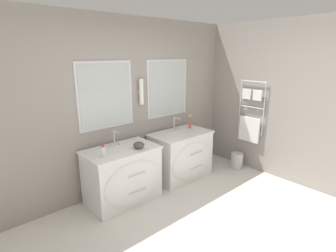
{
  "coord_description": "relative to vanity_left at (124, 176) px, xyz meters",
  "views": [
    {
      "loc": [
        -2.01,
        -1.46,
        2.07
      ],
      "look_at": [
        0.44,
        1.31,
        1.04
      ],
      "focal_mm": 28.0,
      "sensor_mm": 36.0,
      "label": 1
    }
  ],
  "objects": [
    {
      "name": "flower_vase",
      "position": [
        1.47,
        0.13,
        0.49
      ],
      "size": [
        0.04,
        0.04,
        0.25
      ],
      "color": "#CC4C51",
      "rests_on": "vanity_right"
    },
    {
      "name": "toiletry_bottle",
      "position": [
        -0.32,
        -0.06,
        0.47
      ],
      "size": [
        0.06,
        0.06,
        0.16
      ],
      "color": "silver",
      "rests_on": "vanity_left"
    },
    {
      "name": "faucet_left",
      "position": [
        0.0,
        0.19,
        0.51
      ],
      "size": [
        0.17,
        0.15,
        0.24
      ],
      "color": "silver",
      "rests_on": "vanity_left"
    },
    {
      "name": "amenity_bowl",
      "position": [
        0.2,
        -0.11,
        0.44
      ],
      "size": [
        0.16,
        0.16,
        0.09
      ],
      "color": "#4C4742",
      "rests_on": "vanity_left"
    },
    {
      "name": "vanity_right",
      "position": [
        1.16,
        0.0,
        0.0
      ],
      "size": [
        1.02,
        0.69,
        0.79
      ],
      "color": "white",
      "rests_on": "ground_plane"
    },
    {
      "name": "faucet_right",
      "position": [
        1.16,
        0.19,
        0.51
      ],
      "size": [
        0.17,
        0.15,
        0.24
      ],
      "color": "silver",
      "rests_on": "vanity_right"
    },
    {
      "name": "ground_plane",
      "position": [
        0.24,
        -1.49,
        -0.4
      ],
      "size": [
        16.0,
        16.0,
        0.0
      ],
      "primitive_type": "plane",
      "color": "silver"
    },
    {
      "name": "wall_right",
      "position": [
        2.42,
        -0.65,
        0.89
      ],
      "size": [
        0.13,
        3.81,
        2.6
      ],
      "color": "gray",
      "rests_on": "ground_plane"
    },
    {
      "name": "vanity_left",
      "position": [
        0.0,
        0.0,
        0.0
      ],
      "size": [
        1.02,
        0.69,
        0.79
      ],
      "color": "white",
      "rests_on": "ground_plane"
    },
    {
      "name": "waste_bin",
      "position": [
        2.18,
        -0.42,
        -0.25
      ],
      "size": [
        0.22,
        0.22,
        0.29
      ],
      "color": "#B7B7BC",
      "rests_on": "ground_plane"
    },
    {
      "name": "wall_back",
      "position": [
        0.25,
        0.41,
        0.91
      ],
      "size": [
        5.9,
        0.15,
        2.6
      ],
      "color": "gray",
      "rests_on": "ground_plane"
    }
  ]
}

